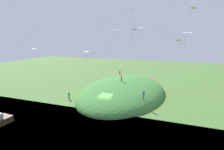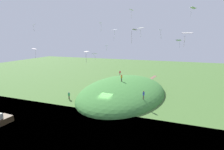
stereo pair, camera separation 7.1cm
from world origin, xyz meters
TOP-DOWN VIEW (x-y plane):
  - ground_plane at (0.00, 0.00)m, footprint 160.00×160.00m
  - grass_hill at (10.40, -0.53)m, footprint 31.82×19.96m
  - dirt_path at (27.77, -4.97)m, footprint 12.32×2.81m
  - person_walking_path at (9.22, -0.44)m, footprint 0.41×0.41m
  - person_watching_kites at (20.50, 3.53)m, footprint 0.55×0.55m
  - person_near_shore at (2.18, -7.06)m, footprint 0.48×0.48m
  - person_on_hilltop at (1.42, 9.35)m, footprint 0.63×0.63m
  - kite_0 at (1.16, 2.76)m, footprint 1.17×1.31m
  - kite_1 at (5.82, 0.16)m, footprint 1.17×1.40m
  - kite_2 at (-7.11, -7.03)m, footprint 1.01×0.95m
  - kite_3 at (5.70, 1.99)m, footprint 1.00×0.70m
  - kite_4 at (4.46, -12.68)m, footprint 0.86×1.05m
  - kite_5 at (3.18, -14.51)m, footprint 1.31×1.07m
  - kite_6 at (-7.13, 0.04)m, footprint 0.84×0.96m
  - kite_7 at (9.72, 5.11)m, footprint 0.96×0.88m
  - kite_8 at (-3.44, 13.30)m, footprint 1.26×1.13m
  - kite_9 at (-11.47, -13.28)m, footprint 0.77×1.04m
  - kite_10 at (4.20, -3.77)m, footprint 1.08×0.79m
  - kite_11 at (1.73, -9.56)m, footprint 0.78×0.59m
  - kite_12 at (-5.16, 11.35)m, footprint 0.74×0.76m
  - kite_13 at (-1.60, -6.84)m, footprint 1.14×1.26m
  - mooring_post at (-1.99, 2.19)m, footprint 0.14×0.14m

SIDE VIEW (x-z plane):
  - ground_plane at x=0.00m, z-range 0.00..0.00m
  - grass_hill at x=10.40m, z-range -3.10..3.10m
  - dirt_path at x=27.77m, z-range 0.00..0.04m
  - mooring_post at x=-1.99m, z-range 0.00..1.13m
  - person_on_hilltop at x=1.42m, z-range 0.21..1.90m
  - person_near_shore at x=2.18m, z-range 1.94..3.65m
  - person_watching_kites at x=20.50m, z-range 2.23..3.79m
  - person_walking_path at x=9.22m, z-range 3.32..5.03m
  - kite_0 at x=1.16m, z-range 9.61..10.91m
  - kite_8 at x=-3.44m, z-range 10.25..12.19m
  - kite_6 at x=-7.13m, z-range 10.32..12.11m
  - kite_3 at x=5.70m, z-range 11.01..12.33m
  - kite_4 at x=4.46m, z-range 12.14..13.62m
  - kite_9 at x=-11.47m, z-range 13.01..14.37m
  - kite_2 at x=-7.11m, z-range 13.30..15.22m
  - kite_11 at x=1.73m, z-range 13.80..15.31m
  - kite_13 at x=-1.60m, z-range 14.09..15.55m
  - kite_1 at x=5.82m, z-range 13.81..16.15m
  - kite_12 at x=-5.16m, z-range 14.85..16.13m
  - kite_7 at x=9.72m, z-range 15.76..17.78m
  - kite_5 at x=3.18m, z-range 17.27..19.06m
  - kite_10 at x=4.20m, z-range 17.69..19.42m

